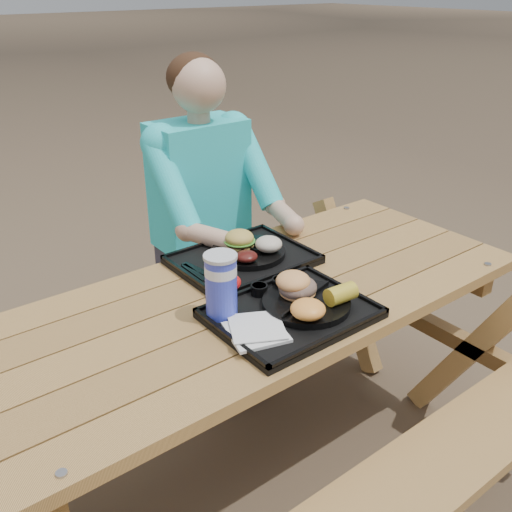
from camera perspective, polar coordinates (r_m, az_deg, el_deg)
ground at (r=2.26m, az=0.00°, el=-20.48°), size 60.00×60.00×0.00m
picnic_table at (r=2.00m, az=0.00°, el=-13.09°), size 1.80×1.49×0.75m
tray_near at (r=1.67m, az=3.50°, el=-5.84°), size 0.45×0.35×0.02m
tray_far at (r=1.97m, az=-1.32°, el=-0.46°), size 0.45×0.35×0.02m
plate_near at (r=1.68m, az=5.04°, el=-4.71°), size 0.26×0.26×0.02m
plate_far at (r=1.98m, az=-0.80°, el=0.40°), size 0.26×0.26×0.02m
napkin_stack at (r=1.56m, az=0.02°, el=-7.51°), size 0.19×0.19×0.02m
soda_cup at (r=1.60m, az=-3.50°, el=-3.11°), size 0.09×0.09×0.18m
condiment_bbq at (r=1.74m, az=0.32°, el=-3.37°), size 0.05×0.05×0.03m
condiment_mustard at (r=1.77m, az=2.52°, el=-2.75°), size 0.06×0.06×0.03m
sandwich at (r=1.68m, az=4.23°, el=-2.15°), size 0.11×0.11×0.11m
mac_cheese at (r=1.59m, az=5.22°, el=-5.33°), size 0.10×0.10×0.05m
corn_cob at (r=1.67m, az=8.49°, el=-3.77°), size 0.10×0.10×0.05m
cutlery_far at (r=1.89m, az=-5.88°, el=-1.37°), size 0.04×0.14×0.01m
burger at (r=1.98m, az=-1.68°, el=2.17°), size 0.10×0.10×0.09m
baked_beans at (r=1.89m, az=-0.96°, el=-0.03°), size 0.07×0.07×0.03m
potato_salad at (r=1.96m, az=1.27°, el=1.20°), size 0.09×0.09×0.05m
diner at (r=2.46m, az=-5.23°, el=2.02°), size 0.48×0.84×1.28m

